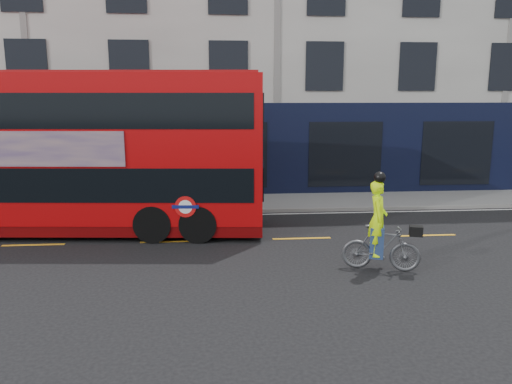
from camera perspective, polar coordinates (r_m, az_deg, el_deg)
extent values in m
plane|color=black|center=(14.06, 6.31, -7.03)|extent=(120.00, 120.00, 0.00)
cube|color=slate|center=(20.24, 2.80, -1.15)|extent=(60.00, 3.00, 0.12)
cube|color=gray|center=(18.79, 3.40, -2.11)|extent=(60.00, 0.12, 0.13)
cube|color=beige|center=(26.42, 1.01, 17.96)|extent=(50.00, 10.00, 15.00)
cube|color=black|center=(21.38, 2.33, 4.78)|extent=(50.00, 0.08, 4.00)
cube|color=silver|center=(18.52, 3.53, -2.51)|extent=(58.00, 0.10, 0.01)
cube|color=#A90608|center=(16.87, -20.96, 4.86)|extent=(12.62, 3.92, 4.46)
cube|color=#540304|center=(17.27, -20.41, -3.07)|extent=(12.62, 3.87, 0.34)
cube|color=black|center=(16.99, -20.73, 1.55)|extent=(12.13, 3.92, 1.02)
cube|color=black|center=(16.79, -21.24, 8.78)|extent=(12.13, 3.92, 1.02)
cube|color=maroon|center=(16.80, -21.50, 12.51)|extent=(12.37, 3.79, 0.09)
cube|color=black|center=(15.86, 0.79, 1.64)|extent=(0.27, 2.53, 1.02)
cube|color=black|center=(15.65, 0.81, 9.41)|extent=(0.27, 2.53, 1.02)
cube|color=tan|center=(16.01, -26.61, 4.42)|extent=(6.75, 0.65, 1.02)
cylinder|color=red|center=(14.72, -8.08, -1.69)|extent=(0.63, 0.08, 0.63)
cylinder|color=white|center=(14.72, -8.08, -1.69)|extent=(0.41, 0.06, 0.41)
cube|color=#0C1459|center=(14.71, -8.08, -1.70)|extent=(0.79, 0.09, 0.10)
cylinder|color=black|center=(16.20, -6.10, -2.51)|extent=(1.38, 2.96, 1.13)
cylinder|color=black|center=(16.41, -10.82, -2.47)|extent=(1.38, 2.96, 1.13)
imported|color=#4C4E51|center=(12.97, 14.09, -6.21)|extent=(2.01, 1.10, 1.16)
imported|color=#BDF407|center=(12.76, 13.75, -2.95)|extent=(0.64, 0.79, 1.89)
cube|color=black|center=(12.89, 17.82, -4.26)|extent=(0.37, 0.33, 0.25)
cube|color=navy|center=(12.92, 13.63, -5.56)|extent=(0.45, 0.51, 0.78)
sphere|color=black|center=(12.56, 13.97, 1.63)|extent=(0.29, 0.29, 0.29)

